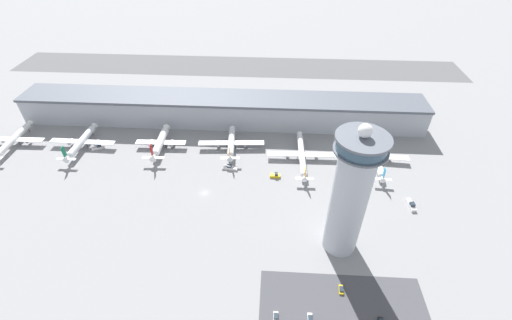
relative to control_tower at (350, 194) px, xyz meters
The scene contains 17 objects.
ground_plane 78.38m from the control_tower, 156.27° to the left, with size 1000.00×1000.00×0.00m, color gray.
terminal_building 120.77m from the control_tower, 123.64° to the left, with size 264.56×25.00×19.23m.
runway_strip 206.20m from the control_tower, 108.85° to the left, with size 396.83×44.00×0.01m, color #515154.
control_tower is the anchor object (origin of this frame).
airplane_gate_alpha 203.18m from the control_tower, 161.27° to the left, with size 36.34×39.54×12.08m.
airplane_gate_bravo 163.40m from the control_tower, 156.36° to the left, with size 40.34×36.89×12.93m.
airplane_gate_charlie 122.88m from the control_tower, 146.07° to the left, with size 30.63×33.75×14.02m.
airplane_gate_delta 92.68m from the control_tower, 129.30° to the left, with size 40.12×32.93×12.74m.
airplane_gate_echo 67.66m from the control_tower, 103.03° to the left, with size 40.48×44.30×11.14m.
airplane_gate_foxtrot 73.01m from the control_tower, 64.45° to the left, with size 37.40×42.65×11.17m.
service_truck_catering 60.88m from the control_tower, 123.36° to the left, with size 5.75×2.59×2.68m.
service_truck_fuel 79.71m from the control_tower, 137.87° to the left, with size 8.39×3.69×2.63m.
service_truck_baggage 155.09m from the control_tower, 155.04° to the left, with size 7.90×5.80×2.62m.
service_truck_water 55.74m from the control_tower, 33.03° to the left, with size 3.20×8.52×2.95m.
car_green_van 54.34m from the control_tower, 128.01° to the right, with size 1.90×4.10×1.35m.
car_silver_sedan 38.21m from the control_tower, 94.83° to the right, with size 1.89×4.09×1.50m.
car_grey_coupe 49.26m from the control_tower, 112.82° to the right, with size 1.79×4.73×1.53m.
Camera 1 is at (34.50, -127.82, 125.30)m, focal length 24.00 mm.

